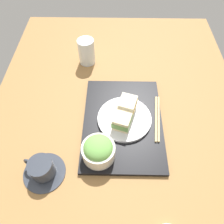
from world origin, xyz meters
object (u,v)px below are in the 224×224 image
sandwich_far (127,106)px  coffee_cup (42,169)px  drinking_glass (87,52)px  chopsticks_pair (157,118)px  salad_bowl (98,150)px  sandwich_plate (124,119)px  sandwich_near (122,121)px

sandwich_far → coffee_cup: 35.61cm
drinking_glass → coffee_cup: bearing=170.0°
sandwich_far → chopsticks_pair: bearing=-100.9°
sandwich_far → drinking_glass: drinking_glass is taller
salad_bowl → chopsticks_pair: bearing=-53.8°
sandwich_far → salad_bowl: bearing=151.2°
salad_bowl → coffee_cup: bearing=108.4°
sandwich_plate → drinking_glass: size_ratio=1.71×
coffee_cup → sandwich_far: bearing=-49.3°
salad_bowl → chopsticks_pair: 26.05cm
sandwich_far → coffee_cup: sandwich_far is taller
drinking_glass → sandwich_far: bearing=-150.1°
sandwich_near → sandwich_far: sandwich_far is taller
sandwich_plate → drinking_glass: drinking_glass is taller
salad_bowl → sandwich_near: bearing=-34.1°
salad_bowl → chopsticks_pair: salad_bowl is taller
coffee_cup → drinking_glass: size_ratio=1.17×
salad_bowl → coffee_cup: (-5.76, 17.34, -2.27)cm
sandwich_near → sandwich_far: (6.02, -1.87, 0.59)cm
salad_bowl → sandwich_far: bearing=-28.8°
sandwich_far → salad_bowl: 19.86cm
sandwich_near → salad_bowl: (-11.38, 7.69, 0.05)cm
sandwich_near → coffee_cup: sandwich_near is taller
sandwich_plate → sandwich_near: sandwich_near is taller
salad_bowl → chopsticks_pair: size_ratio=0.54×
sandwich_far → coffee_cup: size_ratio=0.62×
salad_bowl → sandwich_plate: bearing=-31.0°
sandwich_plate → salad_bowl: salad_bowl is taller
coffee_cup → chopsticks_pair: bearing=-61.2°
sandwich_far → salad_bowl: size_ratio=0.77×
sandwich_near → salad_bowl: 13.73cm
sandwich_near → chopsticks_pair: (3.86, -13.14, -3.45)cm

